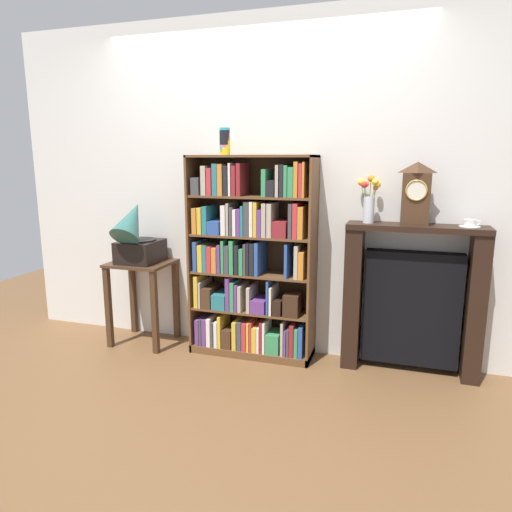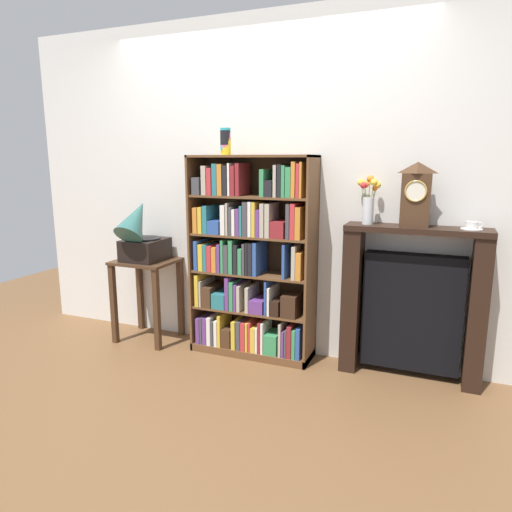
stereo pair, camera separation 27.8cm
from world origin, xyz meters
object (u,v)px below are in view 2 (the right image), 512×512
cup_stack (226,142)px  side_table_left (147,282)px  bookshelf (250,265)px  fireplace_mantel (412,304)px  flower_vase (368,200)px  mantel_clock (416,194)px  teacup_with_saucer (472,226)px  gramophone (141,235)px

cup_stack → side_table_left: (-0.75, -0.02, -1.16)m
bookshelf → fireplace_mantel: 1.22m
fireplace_mantel → cup_stack: bearing=-176.4°
flower_vase → side_table_left: bearing=-176.8°
mantel_clock → flower_vase: (-0.31, 0.01, -0.05)m
fireplace_mantel → mantel_clock: 0.77m
side_table_left → mantel_clock: size_ratio=1.63×
bookshelf → flower_vase: bearing=3.5°
mantel_clock → flower_vase: mantel_clock is taller
side_table_left → bookshelf: bearing=2.9°
bookshelf → cup_stack: 0.95m
bookshelf → teacup_with_saucer: size_ratio=11.48×
cup_stack → bookshelf: bearing=7.5°
cup_stack → flower_vase: cup_stack is taller
fireplace_mantel → flower_vase: (-0.33, -0.01, 0.72)m
side_table_left → flower_vase: size_ratio=2.07×
side_table_left → teacup_with_saucer: teacup_with_saucer is taller
cup_stack → fireplace_mantel: cup_stack is taller
gramophone → flower_vase: 1.84m
side_table_left → flower_vase: bearing=3.2°
cup_stack → side_table_left: size_ratio=0.28×
gramophone → teacup_with_saucer: gramophone is taller
flower_vase → teacup_with_saucer: size_ratio=2.49×
gramophone → fireplace_mantel: (2.14, 0.16, -0.39)m
bookshelf → fireplace_mantel: bookshelf is taller
bookshelf → mantel_clock: bookshelf is taller
mantel_clock → flower_vase: bearing=178.1°
bookshelf → teacup_with_saucer: 1.59m
bookshelf → gramophone: (-0.93, -0.10, 0.19)m
fireplace_mantel → mantel_clock: mantel_clock is taller
bookshelf → side_table_left: bearing=-177.1°
mantel_clock → cup_stack: bearing=-177.2°
mantel_clock → gramophone: bearing=-176.1°
side_table_left → cup_stack: bearing=1.8°
bookshelf → gramophone: 0.96m
gramophone → mantel_clock: 2.16m
cup_stack → side_table_left: 1.38m
cup_stack → teacup_with_saucer: (1.72, 0.07, -0.55)m
cup_stack → side_table_left: bearing=-178.2°
cup_stack → mantel_clock: size_ratio=0.46×
gramophone → mantel_clock: mantel_clock is taller
mantel_clock → side_table_left: bearing=-177.6°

